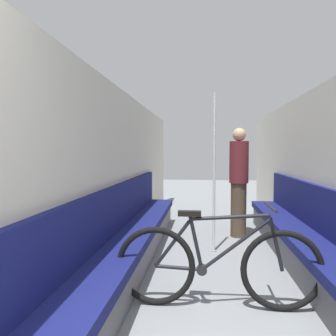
# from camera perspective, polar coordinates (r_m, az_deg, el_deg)

# --- Properties ---
(wall_left) EXTENTS (0.10, 9.75, 2.17)m
(wall_left) POSITION_cam_1_polar(r_m,az_deg,el_deg) (3.98, -10.06, -1.16)
(wall_left) COLOR beige
(wall_left) RESTS_ON ground
(wall_right) EXTENTS (0.10, 9.75, 2.17)m
(wall_right) POSITION_cam_1_polar(r_m,az_deg,el_deg) (4.08, 26.78, -1.33)
(wall_right) COLOR beige
(wall_right) RESTS_ON ground
(bench_seat_row_left) EXTENTS (0.47, 4.95, 0.96)m
(bench_seat_row_left) POSITION_cam_1_polar(r_m,az_deg,el_deg) (4.05, -6.48, -12.29)
(bench_seat_row_left) COLOR #5B5B60
(bench_seat_row_left) RESTS_ON ground
(bench_seat_row_right) EXTENTS (0.47, 4.95, 0.96)m
(bench_seat_row_right) POSITION_cam_1_polar(r_m,az_deg,el_deg) (4.14, 23.20, -12.20)
(bench_seat_row_right) COLOR #5B5B60
(bench_seat_row_right) RESTS_ON ground
(bicycle) EXTENTS (1.79, 0.46, 0.91)m
(bicycle) POSITION_cam_1_polar(r_m,az_deg,el_deg) (2.99, 8.59, -16.50)
(bicycle) COLOR black
(bicycle) RESTS_ON ground
(grab_pole_near) EXTENTS (0.08, 0.08, 2.15)m
(grab_pole_near) POSITION_cam_1_polar(r_m,az_deg,el_deg) (4.46, 8.04, -1.19)
(grab_pole_near) COLOR gray
(grab_pole_near) RESTS_ON ground
(passenger_standing) EXTENTS (0.30, 0.30, 1.73)m
(passenger_standing) POSITION_cam_1_polar(r_m,az_deg,el_deg) (5.32, 12.22, -2.17)
(passenger_standing) COLOR #473828
(passenger_standing) RESTS_ON ground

